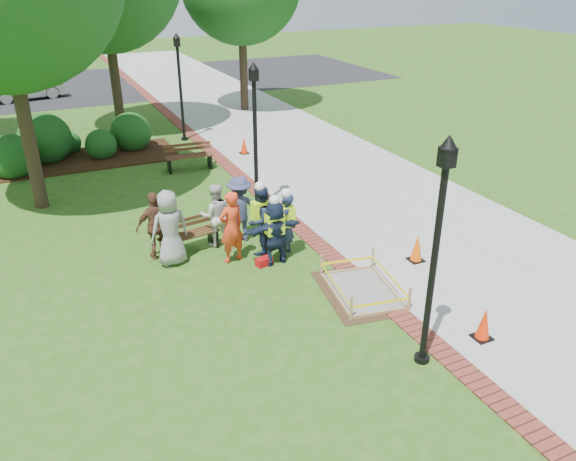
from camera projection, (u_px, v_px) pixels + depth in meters
name	position (u px, v px, depth m)	size (l,w,h in m)	color
ground	(291.00, 297.00, 12.30)	(100.00, 100.00, 0.00)	#285116
sidewalk	(297.00, 148.00, 22.40)	(6.00, 60.00, 0.02)	#9E9E99
brick_edging	(219.00, 158.00, 21.15)	(0.50, 60.00, 0.03)	maroon
mulch_bed	(81.00, 160.00, 20.97)	(7.00, 3.00, 0.05)	#381E0F
parking_lot	(103.00, 84.00, 34.41)	(36.00, 12.00, 0.01)	black
wet_concrete_pad	(363.00, 283.00, 12.38)	(2.05, 2.55, 0.55)	#47331E
bench_near	(189.00, 242.00, 14.17)	(1.60, 0.76, 0.83)	#513B1B
bench_far	(190.00, 162.00, 19.88)	(1.71, 0.69, 0.90)	brown
cone_front	(484.00, 324.00, 10.77)	(0.35, 0.35, 0.69)	black
cone_back	(417.00, 249.00, 13.65)	(0.36, 0.36, 0.71)	black
cone_far	(244.00, 146.00, 21.55)	(0.34, 0.34, 0.66)	black
toolbox	(264.00, 262.00, 13.56)	(0.40, 0.22, 0.20)	#AF0D10
lamp_near	(437.00, 239.00, 9.26)	(0.28, 0.28, 4.26)	black
lamp_mid	(255.00, 126.00, 15.81)	(0.28, 0.28, 4.26)	black
lamp_far	(180.00, 79.00, 22.37)	(0.28, 0.28, 4.26)	black
shrub_a	(16.00, 176.00, 19.41)	(1.57, 1.57, 1.57)	#154918
shrub_b	(49.00, 160.00, 20.96)	(1.92, 1.92, 1.92)	#154918
shrub_c	(103.00, 158.00, 21.26)	(1.17, 1.17, 1.17)	#154918
shrub_d	(133.00, 149.00, 22.28)	(1.57, 1.57, 1.57)	#154918
shrub_e	(71.00, 152.00, 21.85)	(0.88, 0.88, 0.88)	#154918
casual_person_a	(170.00, 228.00, 13.31)	(0.64, 0.45, 1.87)	gray
casual_person_b	(231.00, 227.00, 13.44)	(0.65, 0.51, 1.81)	#F33C1C
casual_person_c	(216.00, 215.00, 14.27)	(0.59, 0.43, 1.66)	silver
casual_person_d	(157.00, 226.00, 13.61)	(0.57, 0.38, 1.72)	brown
casual_person_e	(240.00, 209.00, 14.48)	(0.59, 0.40, 1.77)	#373A60
hivis_worker_a	(275.00, 230.00, 13.36)	(0.54, 0.36, 1.77)	#191F43
hivis_worker_b	(286.00, 222.00, 13.74)	(0.60, 0.61, 1.77)	#191A43
hivis_worker_c	(260.00, 218.00, 13.82)	(0.67, 0.59, 1.90)	#192042
parked_car_b	(29.00, 100.00, 30.52)	(4.40, 1.91, 1.43)	#A3A2A7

